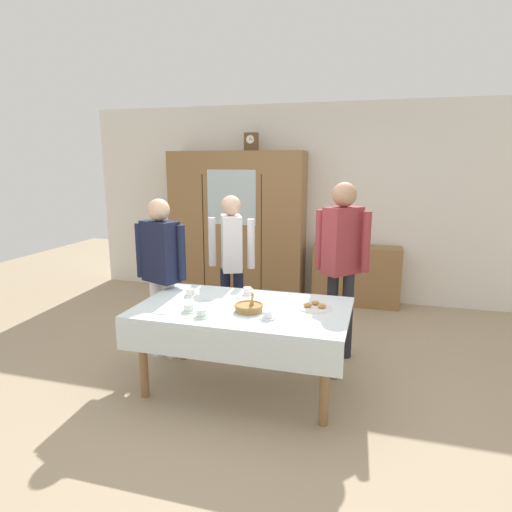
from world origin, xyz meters
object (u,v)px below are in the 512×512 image
at_px(tea_cup_far_right, 248,291).
at_px(person_beside_shelf, 161,263).
at_px(tea_cup_near_right, 267,315).
at_px(tea_cup_mid_left, 189,308).
at_px(book_stack, 358,244).
at_px(bookshelf_low, 356,275).
at_px(pastry_plate, 315,307).
at_px(tea_cup_mid_right, 190,293).
at_px(tea_cup_back_edge, 201,314).
at_px(wall_cabinet, 237,225).
at_px(mantel_clock, 251,142).
at_px(person_near_right_end, 342,253).
at_px(person_behind_table_left, 231,254).
at_px(spoon_near_right, 161,314).
at_px(spoon_center, 235,298).
at_px(bread_basket, 249,307).
at_px(spoon_mid_right, 210,301).
at_px(dining_table, 242,318).

relative_size(tea_cup_far_right, person_beside_shelf, 0.08).
bearing_deg(tea_cup_near_right, tea_cup_mid_left, -178.69).
distance_m(book_stack, tea_cup_far_right, 2.41).
relative_size(bookshelf_low, pastry_plate, 4.14).
distance_m(tea_cup_mid_right, tea_cup_back_edge, 0.58).
distance_m(wall_cabinet, mantel_clock, 1.17).
xyz_separation_m(tea_cup_mid_right, tea_cup_back_edge, (0.31, -0.49, -0.00)).
height_order(tea_cup_mid_left, person_near_right_end, person_near_right_end).
bearing_deg(person_behind_table_left, spoon_near_right, -94.42).
height_order(tea_cup_mid_right, spoon_center, tea_cup_mid_right).
bearing_deg(spoon_center, book_stack, 69.04).
relative_size(tea_cup_mid_left, bread_basket, 0.54).
height_order(mantel_clock, person_behind_table_left, mantel_clock).
xyz_separation_m(bread_basket, spoon_center, (-0.22, 0.30, -0.03)).
distance_m(pastry_plate, spoon_near_right, 1.24).
bearing_deg(tea_cup_mid_left, wall_cabinet, 100.44).
distance_m(wall_cabinet, bread_basket, 2.84).
height_order(wall_cabinet, spoon_near_right, wall_cabinet).
relative_size(bread_basket, spoon_near_right, 2.02).
bearing_deg(person_near_right_end, spoon_near_right, -136.26).
distance_m(bread_basket, spoon_mid_right, 0.44).
bearing_deg(bookshelf_low, person_behind_table_left, -128.13).
height_order(spoon_center, person_beside_shelf, person_beside_shelf).
bearing_deg(spoon_mid_right, person_beside_shelf, 153.19).
bearing_deg(dining_table, person_beside_shelf, 156.38).
distance_m(dining_table, pastry_plate, 0.61).
height_order(tea_cup_near_right, spoon_mid_right, tea_cup_near_right).
height_order(tea_cup_near_right, pastry_plate, tea_cup_near_right).
bearing_deg(tea_cup_mid_left, mantel_clock, 96.08).
height_order(tea_cup_far_right, tea_cup_near_right, same).
height_order(mantel_clock, tea_cup_back_edge, mantel_clock).
bearing_deg(tea_cup_far_right, book_stack, 69.21).
height_order(book_stack, person_near_right_end, person_near_right_end).
bearing_deg(person_near_right_end, bookshelf_low, 88.01).
distance_m(person_behind_table_left, person_beside_shelf, 0.81).
height_order(tea_cup_near_right, person_near_right_end, person_near_right_end).
xyz_separation_m(bread_basket, pastry_plate, (0.50, 0.22, -0.02)).
xyz_separation_m(tea_cup_mid_left, tea_cup_far_right, (0.32, 0.59, 0.00)).
height_order(book_stack, pastry_plate, book_stack).
relative_size(wall_cabinet, bread_basket, 8.61).
relative_size(dining_table, bookshelf_low, 1.52).
height_order(dining_table, mantel_clock, mantel_clock).
xyz_separation_m(dining_table, tea_cup_near_right, (0.27, -0.19, 0.12)).
bearing_deg(book_stack, person_near_right_end, -91.99).
relative_size(tea_cup_mid_right, person_behind_table_left, 0.08).
xyz_separation_m(dining_table, tea_cup_mid_right, (-0.55, 0.20, 0.12)).
distance_m(tea_cup_far_right, spoon_mid_right, 0.39).
distance_m(dining_table, spoon_mid_right, 0.35).
distance_m(mantel_clock, book_stack, 2.00).
bearing_deg(person_beside_shelf, wall_cabinet, 88.69).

